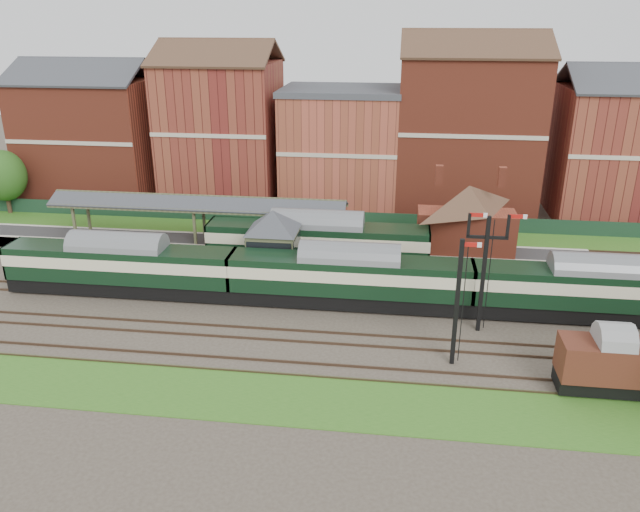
# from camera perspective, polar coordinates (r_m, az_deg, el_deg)

# --- Properties ---
(ground) EXTENTS (160.00, 160.00, 0.00)m
(ground) POSITION_cam_1_polar(r_m,az_deg,el_deg) (45.64, -1.27, -4.38)
(ground) COLOR #473D33
(ground) RESTS_ON ground
(grass_back) EXTENTS (90.00, 4.50, 0.06)m
(grass_back) POSITION_cam_1_polar(r_m,az_deg,el_deg) (60.30, 1.02, 2.24)
(grass_back) COLOR #2D6619
(grass_back) RESTS_ON ground
(grass_front) EXTENTS (90.00, 5.00, 0.06)m
(grass_front) POSITION_cam_1_polar(r_m,az_deg,el_deg) (35.38, -4.26, -12.76)
(grass_front) COLOR #2D6619
(grass_front) RESTS_ON ground
(fence) EXTENTS (90.00, 0.12, 1.50)m
(fence) POSITION_cam_1_polar(r_m,az_deg,el_deg) (61.96, 1.23, 3.47)
(fence) COLOR #193823
(fence) RESTS_ON ground
(platform) EXTENTS (55.00, 3.40, 1.00)m
(platform) POSITION_cam_1_polar(r_m,az_deg,el_deg) (55.12, -4.89, 0.79)
(platform) COLOR #2D2D2D
(platform) RESTS_ON ground
(signal_box) EXTENTS (5.40, 5.40, 6.00)m
(signal_box) POSITION_cam_1_polar(r_m,az_deg,el_deg) (47.83, -4.27, 0.97)
(signal_box) COLOR #637D59
(signal_box) RESTS_ON ground
(brick_hut) EXTENTS (3.20, 2.64, 2.94)m
(brick_hut) POSITION_cam_1_polar(r_m,az_deg,el_deg) (47.67, 5.26, -1.72)
(brick_hut) COLOR maroon
(brick_hut) RESTS_ON ground
(station_building) EXTENTS (8.10, 8.10, 5.90)m
(station_building) POSITION_cam_1_polar(r_m,az_deg,el_deg) (53.10, 13.26, 3.42)
(station_building) COLOR #993C26
(station_building) RESTS_ON platform
(canopy) EXTENTS (26.00, 3.89, 4.08)m
(canopy) POSITION_cam_1_polar(r_m,az_deg,el_deg) (55.39, -11.13, 5.02)
(canopy) COLOR #4C4F31
(canopy) RESTS_ON platform
(semaphore_bracket) EXTENTS (3.60, 0.25, 8.18)m
(semaphore_bracket) POSITION_cam_1_polar(r_m,az_deg,el_deg) (41.42, 14.83, -0.90)
(semaphore_bracket) COLOR black
(semaphore_bracket) RESTS_ON ground
(semaphore_siding) EXTENTS (1.23, 0.25, 8.00)m
(semaphore_siding) POSITION_cam_1_polar(r_m,az_deg,el_deg) (37.27, 12.46, -4.05)
(semaphore_siding) COLOR black
(semaphore_siding) RESTS_ON ground
(town_backdrop) EXTENTS (69.00, 10.00, 16.00)m
(town_backdrop) POSITION_cam_1_polar(r_m,az_deg,el_deg) (67.15, 1.79, 10.40)
(town_backdrop) COLOR #993C26
(town_backdrop) RESTS_ON ground
(dmu_train) EXTENTS (51.41, 2.70, 3.95)m
(dmu_train) POSITION_cam_1_polar(r_m,az_deg,el_deg) (44.34, 2.70, -1.90)
(dmu_train) COLOR black
(dmu_train) RESTS_ON ground
(platform_railcar) EXTENTS (18.00, 2.84, 4.15)m
(platform_railcar) POSITION_cam_1_polar(r_m,az_deg,el_deg) (50.62, -0.24, 1.29)
(platform_railcar) COLOR black
(platform_railcar) RESTS_ON ground
(goods_van_a) EXTENTS (5.37, 2.33, 3.26)m
(goods_van_a) POSITION_cam_1_polar(r_m,az_deg,el_deg) (38.28, 24.94, -8.83)
(goods_van_a) COLOR black
(goods_van_a) RESTS_ON ground
(tree_back) EXTENTS (4.59, 4.59, 6.71)m
(tree_back) POSITION_cam_1_polar(r_m,az_deg,el_deg) (72.73, -26.96, 6.57)
(tree_back) COLOR #382619
(tree_back) RESTS_ON ground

